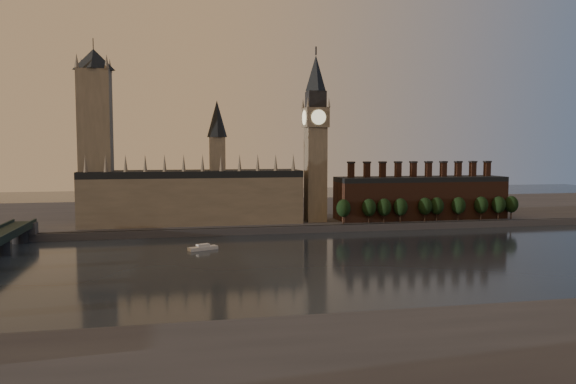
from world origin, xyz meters
name	(u,v)px	position (x,y,z in m)	size (l,w,h in m)	color
ground	(356,264)	(0.00, 0.00, 0.00)	(900.00, 900.00, 0.00)	black
north_bank	(279,212)	(0.00, 178.04, 2.00)	(900.00, 182.00, 4.00)	#47474C
palace_of_westminster	(194,194)	(-64.41, 114.91, 21.63)	(130.00, 30.30, 74.00)	#81725C
victoria_tower	(95,131)	(-120.00, 115.00, 59.09)	(24.00, 24.00, 108.00)	#81725C
big_ben	(316,136)	(10.00, 110.00, 56.83)	(15.00, 15.00, 107.00)	#81725C
chimney_block	(420,197)	(80.00, 110.00, 17.82)	(110.00, 25.00, 37.00)	#4B291C
embankment_tree_0	(343,208)	(23.38, 94.25, 13.47)	(8.60, 8.60, 14.88)	black
embankment_tree_1	(369,208)	(39.68, 94.81, 13.47)	(8.60, 8.60, 14.88)	black
embankment_tree_2	(384,207)	(49.37, 94.68, 13.47)	(8.60, 8.60, 14.88)	black
embankment_tree_3	(401,207)	(59.64, 93.90, 13.47)	(8.60, 8.60, 14.88)	black
embankment_tree_4	(425,206)	(76.32, 95.03, 13.47)	(8.60, 8.60, 14.88)	black
embankment_tree_5	(437,206)	(84.34, 95.34, 13.47)	(8.60, 8.60, 14.88)	black
embankment_tree_6	(459,206)	(98.71, 94.67, 13.47)	(8.60, 8.60, 14.88)	black
embankment_tree_7	(481,205)	(114.54, 95.08, 13.47)	(8.60, 8.60, 14.88)	black
embankment_tree_8	(499,205)	(126.12, 94.03, 13.47)	(8.60, 8.60, 14.88)	black
embankment_tree_9	(511,204)	(135.56, 94.79, 13.47)	(8.60, 8.60, 14.88)	black
river_boat	(203,248)	(-62.70, 46.22, 1.11)	(14.97, 9.35, 2.90)	silver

